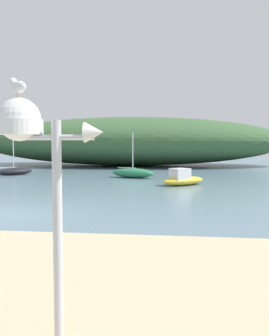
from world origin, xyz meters
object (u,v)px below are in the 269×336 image
Objects in this scene: seagull_on_radar at (18,86)px; sailboat_centre_water at (133,173)px; motorboat_east_reach at (183,179)px; sailboat_outer_mooring at (14,171)px; mast_structure at (29,140)px.

seagull_on_radar is 0.09× the size of sailboat_centre_water.
sailboat_outer_mooring is (-14.41, 5.95, -0.10)m from motorboat_east_reach.
sailboat_centre_water is at bearing 94.12° from mast_structure.
seagull_on_radar is at bearing -64.51° from sailboat_outer_mooring.
motorboat_east_reach is at bearing 83.77° from mast_structure.
sailboat_centre_water is (-3.87, 4.63, -0.02)m from motorboat_east_reach.
mast_structure is 0.81× the size of sailboat_outer_mooring.
mast_structure is 9.08× the size of seagull_on_radar.
sailboat_centre_water is at bearing -7.14° from sailboat_outer_mooring.
seagull_on_radar is 28.38m from sailboat_outer_mooring.
seagull_on_radar is at bearing -86.22° from sailboat_centre_water.
seagull_on_radar is 0.09× the size of sailboat_outer_mooring.
sailboat_centre_water is (-1.74, 24.15, -2.43)m from mast_structure.
mast_structure is at bearing -64.26° from sailboat_outer_mooring.
mast_structure is 19.78m from motorboat_east_reach.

